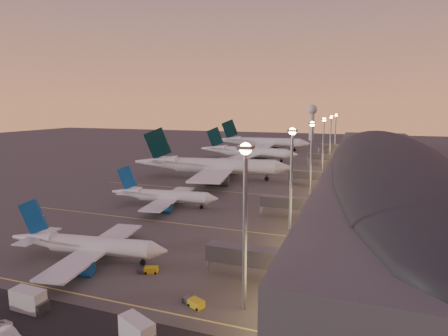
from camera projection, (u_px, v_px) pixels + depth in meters
ground at (164, 216)px, 107.20m from camera, size 700.00×700.00×0.00m
airliner_narrow_south at (87, 245)px, 75.95m from camera, size 34.56×31.14×12.34m
airliner_narrow_north at (164, 196)px, 117.06m from camera, size 35.48×31.88×12.67m
airliner_wide_near at (211, 166)px, 160.69m from camera, size 68.82×63.40×22.06m
airliner_wide_mid at (247, 152)px, 216.00m from camera, size 59.22×54.14×18.94m
airliner_wide_far at (262, 142)px, 266.46m from camera, size 67.91×61.91×21.73m
terminal_building at (385, 161)px, 152.29m from camera, size 56.35×255.00×17.46m
light_masts at (319, 140)px, 152.58m from camera, size 2.20×217.20×25.90m
radar_tower at (312, 116)px, 341.52m from camera, size 9.00×9.00×32.50m
lane_markings at (215, 188)px, 144.31m from camera, size 90.00×180.36×0.00m
baggage_tug_a at (194, 302)px, 58.88m from camera, size 4.12×2.88×1.15m
baggage_tug_b at (149, 270)px, 70.57m from camera, size 4.08×2.66×1.14m
catering_truck_a at (30, 301)px, 57.37m from camera, size 6.02×2.53×3.35m
catering_truck_b at (138, 332)px, 49.38m from camera, size 6.32×4.43×3.33m
service_van_e at (8, 336)px, 49.69m from camera, size 5.50×3.18×1.71m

